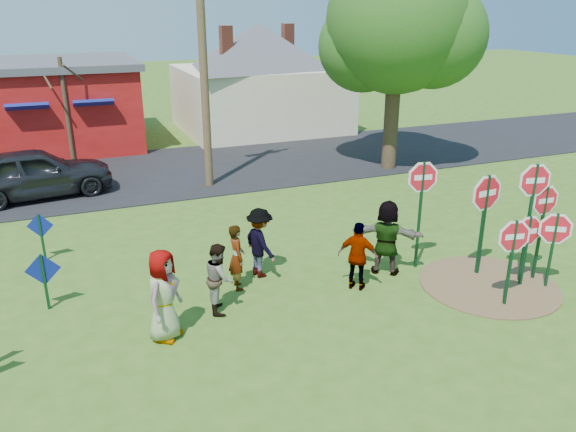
{
  "coord_description": "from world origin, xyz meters",
  "views": [
    {
      "loc": [
        -4.31,
        -10.14,
        6.16
      ],
      "look_at": [
        0.39,
        1.44,
        1.47
      ],
      "focal_mm": 35.0,
      "sensor_mm": 36.0,
      "label": 1
    }
  ],
  "objects_px": {
    "stop_sign_c": "(532,196)",
    "person_a": "(164,295)",
    "person_b": "(237,257)",
    "leafy_tree": "(400,29)",
    "stop_sign_b": "(422,188)",
    "stop_sign_d": "(544,209)",
    "suv": "(34,173)",
    "utility_pole": "(203,49)",
    "stop_sign_a": "(513,244)"
  },
  "relations": [
    {
      "from": "utility_pole",
      "to": "stop_sign_a",
      "type": "bearing_deg",
      "value": -70.92
    },
    {
      "from": "stop_sign_b",
      "to": "stop_sign_a",
      "type": "bearing_deg",
      "value": -62.74
    },
    {
      "from": "stop_sign_d",
      "to": "suv",
      "type": "height_order",
      "value": "stop_sign_d"
    },
    {
      "from": "person_a",
      "to": "suv",
      "type": "distance_m",
      "value": 10.61
    },
    {
      "from": "stop_sign_d",
      "to": "suv",
      "type": "distance_m",
      "value": 15.7
    },
    {
      "from": "stop_sign_b",
      "to": "person_b",
      "type": "height_order",
      "value": "stop_sign_b"
    },
    {
      "from": "stop_sign_d",
      "to": "suv",
      "type": "relative_size",
      "value": 0.5
    },
    {
      "from": "person_a",
      "to": "person_b",
      "type": "xyz_separation_m",
      "value": [
        1.93,
        1.48,
        -0.16
      ]
    },
    {
      "from": "person_a",
      "to": "utility_pole",
      "type": "distance_m",
      "value": 10.74
    },
    {
      "from": "stop_sign_a",
      "to": "leafy_tree",
      "type": "distance_m",
      "value": 11.82
    },
    {
      "from": "stop_sign_c",
      "to": "stop_sign_d",
      "type": "xyz_separation_m",
      "value": [
        0.4,
        -0.02,
        -0.36
      ]
    },
    {
      "from": "stop_sign_b",
      "to": "stop_sign_d",
      "type": "bearing_deg",
      "value": -25.44
    },
    {
      "from": "leafy_tree",
      "to": "person_b",
      "type": "bearing_deg",
      "value": -139.48
    },
    {
      "from": "stop_sign_b",
      "to": "leafy_tree",
      "type": "bearing_deg",
      "value": 72.27
    },
    {
      "from": "stop_sign_b",
      "to": "person_b",
      "type": "xyz_separation_m",
      "value": [
        -4.47,
        0.62,
        -1.3
      ]
    },
    {
      "from": "stop_sign_b",
      "to": "leafy_tree",
      "type": "height_order",
      "value": "leafy_tree"
    },
    {
      "from": "stop_sign_d",
      "to": "person_b",
      "type": "relative_size",
      "value": 1.58
    },
    {
      "from": "stop_sign_c",
      "to": "utility_pole",
      "type": "bearing_deg",
      "value": 128.16
    },
    {
      "from": "stop_sign_a",
      "to": "person_a",
      "type": "bearing_deg",
      "value": 179.76
    },
    {
      "from": "stop_sign_c",
      "to": "utility_pole",
      "type": "xyz_separation_m",
      "value": [
        -4.91,
        10.18,
        2.66
      ]
    },
    {
      "from": "stop_sign_d",
      "to": "leafy_tree",
      "type": "bearing_deg",
      "value": 79.93
    },
    {
      "from": "stop_sign_c",
      "to": "stop_sign_d",
      "type": "bearing_deg",
      "value": 9.55
    },
    {
      "from": "person_b",
      "to": "utility_pole",
      "type": "xyz_separation_m",
      "value": [
        1.4,
        7.97,
        4.02
      ]
    },
    {
      "from": "person_a",
      "to": "suv",
      "type": "relative_size",
      "value": 0.38
    },
    {
      "from": "person_b",
      "to": "suv",
      "type": "xyz_separation_m",
      "value": [
        -4.39,
        8.83,
        0.11
      ]
    },
    {
      "from": "stop_sign_b",
      "to": "stop_sign_c",
      "type": "xyz_separation_m",
      "value": [
        1.84,
        -1.6,
        0.06
      ]
    },
    {
      "from": "stop_sign_d",
      "to": "person_b",
      "type": "bearing_deg",
      "value": 163.81
    },
    {
      "from": "person_b",
      "to": "leafy_tree",
      "type": "bearing_deg",
      "value": -46.32
    },
    {
      "from": "person_b",
      "to": "suv",
      "type": "distance_m",
      "value": 9.86
    },
    {
      "from": "stop_sign_c",
      "to": "utility_pole",
      "type": "relative_size",
      "value": 0.33
    },
    {
      "from": "stop_sign_a",
      "to": "person_a",
      "type": "height_order",
      "value": "stop_sign_a"
    },
    {
      "from": "stop_sign_c",
      "to": "person_b",
      "type": "xyz_separation_m",
      "value": [
        -6.32,
        2.22,
        -1.37
      ]
    },
    {
      "from": "utility_pole",
      "to": "leafy_tree",
      "type": "xyz_separation_m",
      "value": [
        7.45,
        -0.4,
        0.55
      ]
    },
    {
      "from": "stop_sign_c",
      "to": "utility_pole",
      "type": "height_order",
      "value": "utility_pole"
    },
    {
      "from": "stop_sign_a",
      "to": "person_a",
      "type": "xyz_separation_m",
      "value": [
        -7.11,
        1.49,
        -0.51
      ]
    },
    {
      "from": "stop_sign_d",
      "to": "suv",
      "type": "bearing_deg",
      "value": 137.31
    },
    {
      "from": "stop_sign_d",
      "to": "person_a",
      "type": "distance_m",
      "value": 8.71
    },
    {
      "from": "leafy_tree",
      "to": "stop_sign_d",
      "type": "bearing_deg",
      "value": -102.3
    },
    {
      "from": "suv",
      "to": "leafy_tree",
      "type": "height_order",
      "value": "leafy_tree"
    },
    {
      "from": "person_a",
      "to": "utility_pole",
      "type": "relative_size",
      "value": 0.21
    },
    {
      "from": "stop_sign_a",
      "to": "stop_sign_b",
      "type": "distance_m",
      "value": 2.55
    },
    {
      "from": "stop_sign_a",
      "to": "stop_sign_d",
      "type": "relative_size",
      "value": 0.86
    },
    {
      "from": "stop_sign_a",
      "to": "leafy_tree",
      "type": "xyz_separation_m",
      "value": [
        3.67,
        10.54,
        3.9
      ]
    },
    {
      "from": "stop_sign_a",
      "to": "stop_sign_d",
      "type": "distance_m",
      "value": 1.73
    },
    {
      "from": "person_a",
      "to": "stop_sign_b",
      "type": "bearing_deg",
      "value": -42.47
    },
    {
      "from": "stop_sign_c",
      "to": "suv",
      "type": "distance_m",
      "value": 15.43
    },
    {
      "from": "stop_sign_c",
      "to": "suv",
      "type": "relative_size",
      "value": 0.61
    },
    {
      "from": "stop_sign_c",
      "to": "person_a",
      "type": "height_order",
      "value": "stop_sign_c"
    },
    {
      "from": "stop_sign_c",
      "to": "person_a",
      "type": "relative_size",
      "value": 1.62
    },
    {
      "from": "person_b",
      "to": "utility_pole",
      "type": "distance_m",
      "value": 9.03
    }
  ]
}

